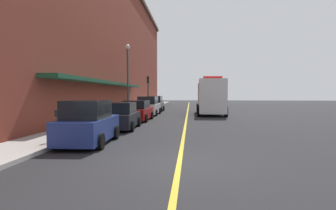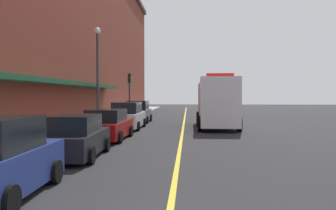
% 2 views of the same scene
% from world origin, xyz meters
% --- Properties ---
extents(ground_plane, '(112.00, 112.00, 0.00)m').
position_xyz_m(ground_plane, '(0.00, 25.00, 0.00)').
color(ground_plane, '#232326').
extents(sidewalk_left, '(2.40, 70.00, 0.15)m').
position_xyz_m(sidewalk_left, '(-6.20, 25.00, 0.07)').
color(sidewalk_left, '#ADA8A0').
rests_on(sidewalk_left, ground).
extents(lane_center_stripe, '(0.16, 70.00, 0.01)m').
position_xyz_m(lane_center_stripe, '(0.00, 25.00, 0.00)').
color(lane_center_stripe, gold).
rests_on(lane_center_stripe, ground).
extents(brick_building_left, '(14.92, 64.00, 17.07)m').
position_xyz_m(brick_building_left, '(-14.27, 24.00, 8.54)').
color(brick_building_left, maroon).
rests_on(brick_building_left, ground).
extents(parked_car_1, '(2.24, 4.41, 1.64)m').
position_xyz_m(parked_car_1, '(-3.97, 8.14, 0.77)').
color(parked_car_1, black).
rests_on(parked_car_1, ground).
extents(parked_car_2, '(2.20, 4.61, 1.64)m').
position_xyz_m(parked_car_2, '(-3.93, 13.42, 0.77)').
color(parked_car_2, maroon).
rests_on(parked_car_2, ground).
extents(parked_car_3, '(2.16, 4.91, 1.89)m').
position_xyz_m(parked_car_3, '(-3.90, 19.30, 0.88)').
color(parked_car_3, silver).
rests_on(parked_car_3, ground).
extents(parked_car_4, '(2.09, 4.38, 1.89)m').
position_xyz_m(parked_car_4, '(-3.97, 24.89, 0.88)').
color(parked_car_4, '#595B60').
rests_on(parked_car_4, ground).
extents(box_truck, '(2.90, 8.57, 3.79)m').
position_xyz_m(box_truck, '(2.44, 20.87, 1.80)').
color(box_truck, silver).
rests_on(box_truck, ground).
extents(parking_meter_1, '(0.14, 0.18, 1.33)m').
position_xyz_m(parking_meter_1, '(-5.35, 10.29, 1.06)').
color(parking_meter_1, '#4C4C51').
rests_on(parking_meter_1, sidewalk_left).
extents(street_lamp_left, '(0.44, 0.44, 6.94)m').
position_xyz_m(street_lamp_left, '(-5.95, 19.02, 4.40)').
color(street_lamp_left, '#33383D').
rests_on(street_lamp_left, sidewalk_left).
extents(traffic_light_near, '(0.38, 0.36, 4.30)m').
position_xyz_m(traffic_light_near, '(-5.29, 28.20, 3.16)').
color(traffic_light_near, '#232326').
rests_on(traffic_light_near, sidewalk_left).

